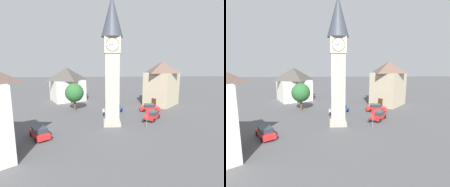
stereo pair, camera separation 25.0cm
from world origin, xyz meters
TOP-DOWN VIEW (x-y plane):
  - ground_plane at (0.00, 0.00)m, footprint 200.00×200.00m
  - clock_tower at (0.00, 0.00)m, footprint 3.37×3.37m
  - car_blue_kerb at (-8.49, -7.81)m, footprint 4.30×2.17m
  - car_silver_kerb at (-1.02, -6.90)m, footprint 3.65×4.38m
  - car_red_corner at (10.31, 4.74)m, footprint 3.76×4.34m
  - car_white_side at (-7.48, -2.24)m, footprint 3.83×4.31m
  - pedestrian at (1.31, -4.77)m, footprint 0.42×0.43m
  - tree at (7.49, -9.43)m, footprint 4.01×4.01m
  - building_terrace_right at (10.96, -20.29)m, footprint 10.97×10.82m
  - building_corner_back at (-12.96, -13.78)m, footprint 10.10×10.17m
  - road_sign at (-5.40, 1.90)m, footprint 0.60×0.07m

SIDE VIEW (x-z plane):
  - ground_plane at x=0.00m, z-range 0.00..0.00m
  - car_blue_kerb at x=-8.49m, z-range 0.00..1.53m
  - car_silver_kerb at x=-1.02m, z-range 0.00..1.53m
  - car_red_corner at x=10.31m, z-range 0.00..1.53m
  - car_white_side at x=-7.48m, z-range 0.00..1.53m
  - pedestrian at x=1.31m, z-range 0.16..1.86m
  - road_sign at x=-5.40m, z-range 0.50..3.30m
  - tree at x=7.49m, z-range 0.92..6.81m
  - building_terrace_right at x=10.96m, z-range 0.10..9.01m
  - building_corner_back at x=-12.96m, z-range 0.10..10.66m
  - clock_tower at x=0.00m, z-range 1.74..22.19m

